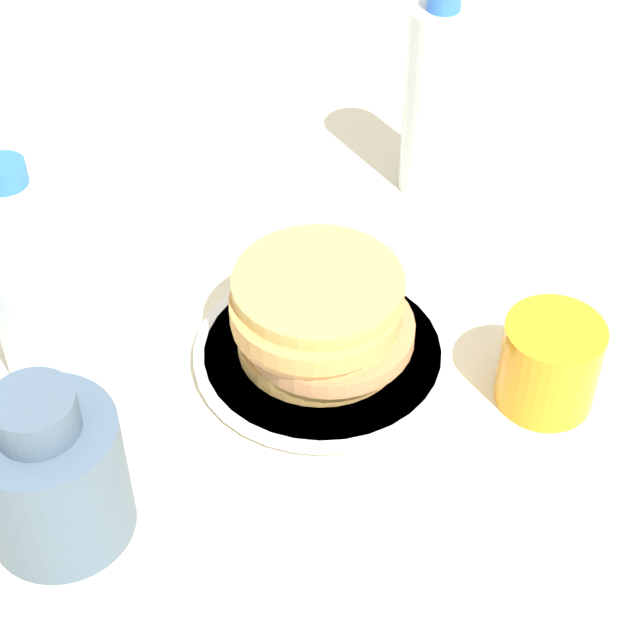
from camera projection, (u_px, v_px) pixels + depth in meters
ground_plane at (335, 366)px, 0.93m from camera, size 4.00×4.00×0.00m
plate at (320, 353)px, 0.93m from camera, size 0.22×0.22×0.01m
pancake_stack at (318, 317)px, 0.90m from camera, size 0.16×0.16×0.07m
juice_glass at (547, 363)px, 0.88m from camera, size 0.08×0.08×0.08m
cream_jug at (48, 474)px, 0.77m from camera, size 0.11×0.11×0.14m
water_bottle_near at (26, 278)px, 0.87m from camera, size 0.07×0.07×0.21m
water_bottle_far at (433, 100)px, 1.05m from camera, size 0.06×0.06×0.22m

